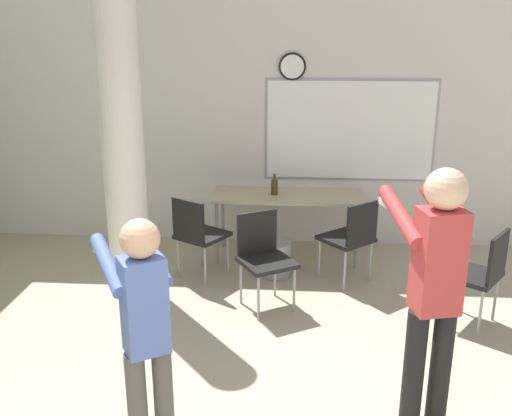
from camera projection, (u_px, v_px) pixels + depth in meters
The scene contains 11 objects.
wall_back at pixel (270, 124), 6.53m from camera, with size 8.00×0.15×2.80m.
support_pillar at pixel (123, 150), 5.19m from camera, with size 0.39×0.39×2.80m.
folding_table at pixel (287, 199), 6.21m from camera, with size 1.61×0.61×0.73m.
bottle_on_table at pixel (274, 187), 6.16m from camera, with size 0.07×0.07×0.23m.
waste_bin at pixel (276, 259), 5.87m from camera, with size 0.31×0.31×0.37m.
chair_mid_room at pixel (479, 270), 4.80m from camera, with size 0.61×0.61×0.87m.
chair_table_left at pixel (198, 232), 5.71m from camera, with size 0.61×0.61×0.87m.
chair_table_right at pixel (351, 235), 5.61m from camera, with size 0.62×0.62×0.87m.
chair_table_front at pixel (264, 253), 5.16m from camera, with size 0.60×0.60×0.87m.
person_playing_front at pixel (144, 328), 3.11m from camera, with size 0.54×0.62×1.54m.
person_playing_side at pixel (433, 286), 3.34m from camera, with size 0.49×0.68×1.74m.
Camera 1 is at (0.35, -1.45, 2.48)m, focal length 40.00 mm.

